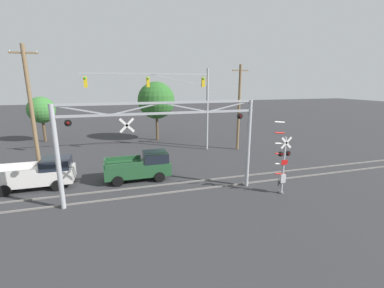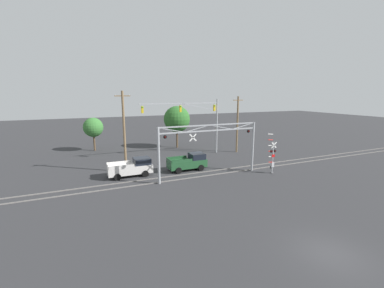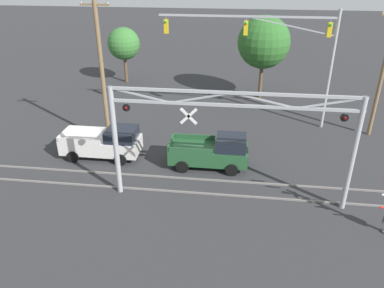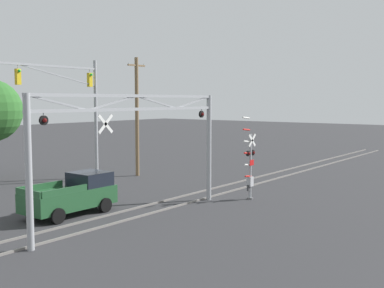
{
  "view_description": "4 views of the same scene",
  "coord_description": "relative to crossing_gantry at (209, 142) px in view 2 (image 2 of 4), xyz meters",
  "views": [
    {
      "loc": [
        -2.65,
        0.59,
        7.16
      ],
      "look_at": [
        2.14,
        16.72,
        3.14
      ],
      "focal_mm": 24.0,
      "sensor_mm": 36.0,
      "label": 1
    },
    {
      "loc": [
        -13.11,
        -9.31,
        9.45
      ],
      "look_at": [
        -1.59,
        17.25,
        3.74
      ],
      "focal_mm": 24.0,
      "sensor_mm": 36.0,
      "label": 2
    },
    {
      "loc": [
        0.2,
        -0.9,
        11.67
      ],
      "look_at": [
        -1.78,
        14.75,
        3.79
      ],
      "focal_mm": 35.0,
      "sensor_mm": 36.0,
      "label": 3
    },
    {
      "loc": [
        -16.62,
        -0.05,
        5.79
      ],
      "look_at": [
        2.42,
        14.48,
        3.61
      ],
      "focal_mm": 45.0,
      "sensor_mm": 36.0,
      "label": 4
    }
  ],
  "objects": [
    {
      "name": "ground_plane",
      "position": [
        0.01,
        -15.94,
        -4.06
      ],
      "size": [
        200.0,
        200.0,
        0.0
      ],
      "primitive_type": "plane",
      "color": "#303033"
    },
    {
      "name": "rail_track_near",
      "position": [
        0.01,
        0.28,
        -4.01
      ],
      "size": [
        80.0,
        0.08,
        0.1
      ],
      "primitive_type": "cube",
      "color": "gray",
      "rests_on": "ground_plane"
    },
    {
      "name": "rail_track_far",
      "position": [
        0.01,
        1.72,
        -4.01
      ],
      "size": [
        80.0,
        0.08,
        0.1
      ],
      "primitive_type": "cube",
      "color": "gray",
      "rests_on": "ground_plane"
    },
    {
      "name": "crossing_gantry",
      "position": [
        0.0,
        0.0,
        0.0
      ],
      "size": [
        12.19,
        0.3,
        6.07
      ],
      "color": "#9EA0A5",
      "rests_on": "ground_plane"
    },
    {
      "name": "crossing_signal_mast",
      "position": [
        7.51,
        -1.83,
        -2.17
      ],
      "size": [
        1.33,
        0.35,
        4.88
      ],
      "color": "#9EA0A5",
      "rests_on": "ground_plane"
    },
    {
      "name": "traffic_signal_span",
      "position": [
        3.69,
        10.57,
        1.96
      ],
      "size": [
        12.51,
        0.39,
        8.62
      ],
      "color": "#9EA0A5",
      "rests_on": "ground_plane"
    },
    {
      "name": "pickup_truck_lead",
      "position": [
        -1.09,
        3.48,
        -3.06
      ],
      "size": [
        4.79,
        2.27,
        2.03
      ],
      "color": "#23512D",
      "rests_on": "ground_plane"
    },
    {
      "name": "pickup_truck_following",
      "position": [
        -8.07,
        3.87,
        -3.06
      ],
      "size": [
        5.01,
        2.27,
        2.03
      ],
      "color": "silver",
      "rests_on": "ground_plane"
    },
    {
      "name": "utility_pole_left",
      "position": [
        -8.47,
        5.77,
        0.98
      ],
      "size": [
        1.8,
        0.28,
        9.77
      ],
      "color": "brown",
      "rests_on": "ground_plane"
    },
    {
      "name": "utility_pole_right",
      "position": [
        9.99,
        9.58,
        0.6
      ],
      "size": [
        1.8,
        0.28,
        9.02
      ],
      "color": "brown",
      "rests_on": "ground_plane"
    },
    {
      "name": "background_tree_beyond_span",
      "position": [
        2.28,
        16.85,
        0.98
      ],
      "size": [
        4.58,
        4.58,
        7.34
      ],
      "color": "brown",
      "rests_on": "ground_plane"
    },
    {
      "name": "background_tree_far_left_verge",
      "position": [
        -11.33,
        19.97,
        -0.13
      ],
      "size": [
        3.21,
        3.21,
        5.55
      ],
      "color": "brown",
      "rests_on": "ground_plane"
    }
  ]
}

